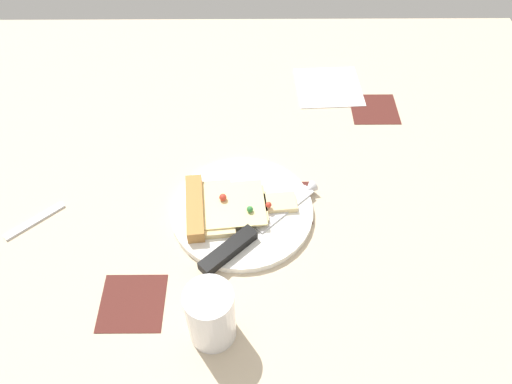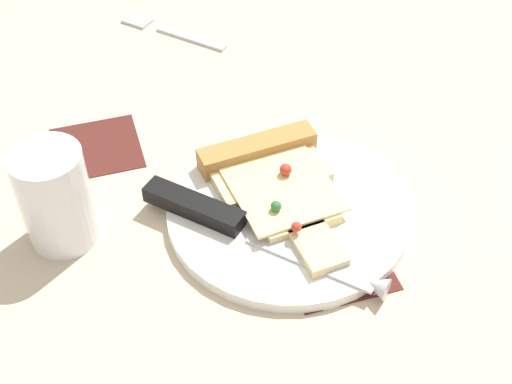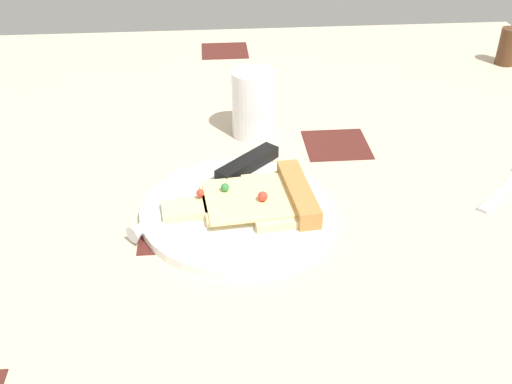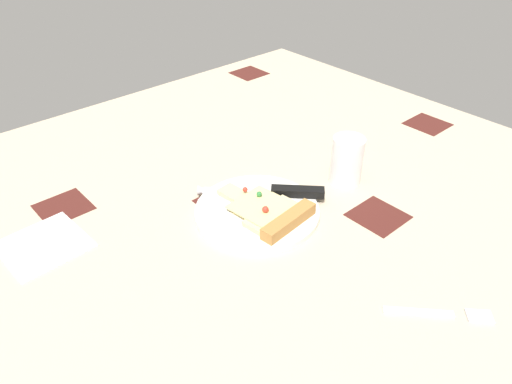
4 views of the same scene
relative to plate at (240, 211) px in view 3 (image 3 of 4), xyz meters
The scene contains 7 objects.
ground_plane 4.99cm from the plate, 84.55° to the right, with size 127.60×127.60×3.00cm.
plate is the anchor object (origin of this frame).
pizza_slice 2.95cm from the plate, behind, with size 18.10×12.20×2.48cm.
knife 5.79cm from the plate, 71.44° to the right, with size 18.73×18.17×2.45cm.
drinking_glass 21.01cm from the plate, 99.07° to the right, with size 6.28×6.28×9.74cm, color white.
pepper_shaker 68.20cm from the plate, 139.75° to the right, with size 3.50×3.50×6.70cm, color #4C2D19.
fork 35.32cm from the plate, behind, with size 12.42×11.75×0.80cm.
Camera 3 is at (2.52, 61.64, 41.29)cm, focal length 41.65 mm.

